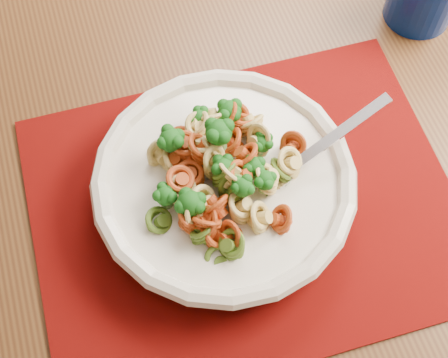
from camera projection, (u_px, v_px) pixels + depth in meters
dining_table at (247, 177)px, 0.80m from camera, size 1.56×1.29×0.78m
placemat at (245, 206)px, 0.65m from camera, size 0.53×0.48×0.00m
pasta_bowl at (224, 183)px, 0.63m from camera, size 0.27×0.27×0.05m
pasta_broccoli_heap at (224, 176)px, 0.61m from camera, size 0.23×0.23×0.06m
fork at (277, 178)px, 0.61m from camera, size 0.18×0.05×0.08m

